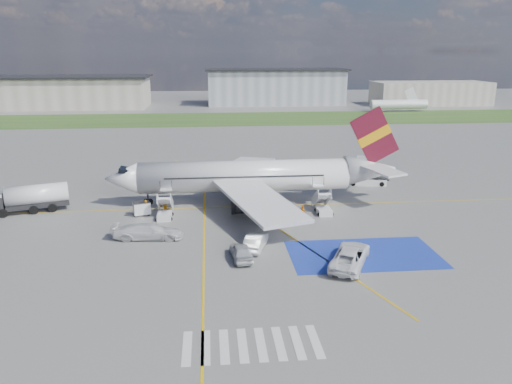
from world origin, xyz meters
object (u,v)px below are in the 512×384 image
airliner (256,176)px  car_silver_a (241,251)px  gpu_cart (142,209)px  van_white_a (350,253)px  fuel_tanker (27,201)px  van_white_b (148,229)px  belt_loader (367,182)px  car_silver_b (256,241)px

airliner → car_silver_a: size_ratio=8.33×
gpu_cart → van_white_a: bearing=-56.5°
fuel_tanker → van_white_a: 38.70m
airliner → van_white_a: (6.58, -20.09, -2.30)m
car_silver_a → airliner: bearing=-105.4°
car_silver_a → van_white_b: (-9.08, 6.10, 0.29)m
airliner → belt_loader: 18.24m
fuel_tanker → car_silver_a: size_ratio=2.20×
airliner → fuel_tanker: bearing=-176.6°
car_silver_a → car_silver_b: size_ratio=0.94×
gpu_cart → belt_loader: (30.41, 10.93, -0.28)m
fuel_tanker → car_silver_a: fuel_tanker is taller
airliner → van_white_b: size_ratio=6.91×
car_silver_a → van_white_b: size_ratio=0.83×
fuel_tanker → car_silver_b: fuel_tanker is taller
gpu_cart → car_silver_a: bearing=-70.8°
car_silver_b → van_white_a: (8.09, -4.46, 0.32)m
gpu_cart → car_silver_a: (10.69, -13.90, 0.04)m
airliner → gpu_cart: 14.60m
gpu_cart → car_silver_a: size_ratio=0.49×
car_silver_a → fuel_tanker: bearing=-39.6°
belt_loader → airliner: bearing=-148.0°
airliner → belt_loader: airliner is taller
gpu_cart → car_silver_b: size_ratio=0.46×
gpu_cart → van_white_b: (1.61, -7.80, 0.33)m
airliner → car_silver_b: bearing=-95.5°
van_white_b → gpu_cart: bearing=15.9°
belt_loader → car_silver_a: size_ratio=1.35×
car_silver_a → van_white_a: 9.87m
car_silver_b → van_white_b: size_ratio=0.88×
belt_loader → van_white_a: bearing=-100.7°
airliner → car_silver_a: airliner is taller
van_white_a → van_white_b: bearing=2.5°
car_silver_b → van_white_b: van_white_b is taller
van_white_b → car_silver_b: bearing=-105.0°
car_silver_a → car_silver_b: (1.55, 2.38, 0.02)m
fuel_tanker → gpu_cart: 13.93m
van_white_b → fuel_tanker: bearing=60.4°
fuel_tanker → gpu_cart: size_ratio=4.49×
fuel_tanker → van_white_b: (15.30, -10.26, -0.31)m
airliner → van_white_a: bearing=-71.9°
belt_loader → car_silver_b: bearing=-119.2°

